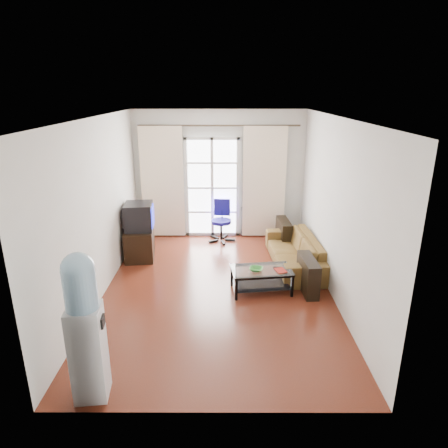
# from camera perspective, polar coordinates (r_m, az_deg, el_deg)

# --- Properties ---
(floor) EXTENTS (5.20, 5.20, 0.00)m
(floor) POSITION_cam_1_polar(r_m,az_deg,el_deg) (6.55, -0.95, -9.32)
(floor) COLOR maroon
(floor) RESTS_ON ground
(ceiling) EXTENTS (5.20, 5.20, 0.00)m
(ceiling) POSITION_cam_1_polar(r_m,az_deg,el_deg) (5.80, -1.10, 14.96)
(ceiling) COLOR white
(ceiling) RESTS_ON wall_back
(wall_back) EXTENTS (3.60, 0.02, 2.70)m
(wall_back) POSITION_cam_1_polar(r_m,az_deg,el_deg) (8.56, -0.69, 7.06)
(wall_back) COLOR silver
(wall_back) RESTS_ON floor
(wall_front) EXTENTS (3.60, 0.02, 2.70)m
(wall_front) POSITION_cam_1_polar(r_m,az_deg,el_deg) (3.62, -1.81, -9.79)
(wall_front) COLOR silver
(wall_front) RESTS_ON floor
(wall_left) EXTENTS (0.02, 5.20, 2.70)m
(wall_left) POSITION_cam_1_polar(r_m,az_deg,el_deg) (6.33, -17.54, 1.98)
(wall_left) COLOR silver
(wall_left) RESTS_ON floor
(wall_right) EXTENTS (0.02, 5.20, 2.70)m
(wall_right) POSITION_cam_1_polar(r_m,az_deg,el_deg) (6.27, 15.68, 1.98)
(wall_right) COLOR silver
(wall_right) RESTS_ON floor
(french_door) EXTENTS (1.16, 0.06, 2.15)m
(french_door) POSITION_cam_1_polar(r_m,az_deg,el_deg) (8.57, -1.69, 5.18)
(french_door) COLOR white
(french_door) RESTS_ON wall_back
(curtain_rod) EXTENTS (3.30, 0.04, 0.04)m
(curtain_rod) POSITION_cam_1_polar(r_m,az_deg,el_deg) (8.31, -0.72, 13.89)
(curtain_rod) COLOR #4C3F2D
(curtain_rod) RESTS_ON wall_back
(curtain_left) EXTENTS (0.90, 0.07, 2.35)m
(curtain_left) POSITION_cam_1_polar(r_m,az_deg,el_deg) (8.58, -8.78, 5.84)
(curtain_left) COLOR #FFECCD
(curtain_left) RESTS_ON curtain_rod
(curtain_right) EXTENTS (0.90, 0.07, 2.35)m
(curtain_right) POSITION_cam_1_polar(r_m,az_deg,el_deg) (8.51, 5.75, 5.87)
(curtain_right) COLOR #FFECCD
(curtain_right) RESTS_ON curtain_rod
(radiator) EXTENTS (0.64, 0.12, 0.64)m
(radiator) POSITION_cam_1_polar(r_m,az_deg,el_deg) (8.75, 4.57, 0.35)
(radiator) COLOR gray
(radiator) RESTS_ON floor
(sofa) EXTENTS (2.01, 0.98, 0.56)m
(sofa) POSITION_cam_1_polar(r_m,az_deg,el_deg) (7.39, 10.00, -3.85)
(sofa) COLOR brown
(sofa) RESTS_ON floor
(coffee_table) EXTENTS (1.00, 0.65, 0.38)m
(coffee_table) POSITION_cam_1_polar(r_m,az_deg,el_deg) (6.42, 5.34, -7.56)
(coffee_table) COLOR silver
(coffee_table) RESTS_ON floor
(bowl) EXTENTS (0.32, 0.32, 0.05)m
(bowl) POSITION_cam_1_polar(r_m,az_deg,el_deg) (6.29, 4.60, -6.47)
(bowl) COLOR #359256
(bowl) RESTS_ON coffee_table
(book) EXTENTS (0.26, 0.28, 0.02)m
(book) POSITION_cam_1_polar(r_m,az_deg,el_deg) (6.30, 7.46, -6.69)
(book) COLOR #A32614
(book) RESTS_ON coffee_table
(remote) EXTENTS (0.15, 0.06, 0.02)m
(remote) POSITION_cam_1_polar(r_m,az_deg,el_deg) (6.43, 7.71, -6.19)
(remote) COLOR black
(remote) RESTS_ON coffee_table
(tv_stand) EXTENTS (0.61, 0.84, 0.57)m
(tv_stand) POSITION_cam_1_polar(r_m,az_deg,el_deg) (7.80, -11.95, -2.70)
(tv_stand) COLOR black
(tv_stand) RESTS_ON floor
(crt_tv) EXTENTS (0.60, 0.59, 0.50)m
(crt_tv) POSITION_cam_1_polar(r_m,az_deg,el_deg) (7.62, -12.23, 1.06)
(crt_tv) COLOR black
(crt_tv) RESTS_ON tv_stand
(task_chair) EXTENTS (0.65, 0.65, 0.87)m
(task_chair) POSITION_cam_1_polar(r_m,az_deg,el_deg) (8.49, -0.39, -0.69)
(task_chair) COLOR black
(task_chair) RESTS_ON floor
(water_cooler) EXTENTS (0.38, 0.37, 1.63)m
(water_cooler) POSITION_cam_1_polar(r_m,az_deg,el_deg) (4.32, -19.25, -13.47)
(water_cooler) COLOR silver
(water_cooler) RESTS_ON floor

